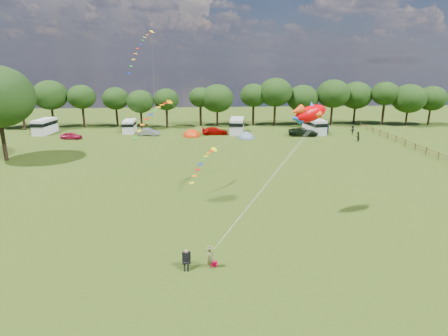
{
  "coord_description": "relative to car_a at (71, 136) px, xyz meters",
  "views": [
    {
      "loc": [
        -2.27,
        -25.93,
        13.78
      ],
      "look_at": [
        0.0,
        8.0,
        4.0
      ],
      "focal_mm": 30.0,
      "sensor_mm": 36.0,
      "label": 1
    }
  ],
  "objects": [
    {
      "name": "tent_orange",
      "position": [
        21.86,
        1.3,
        -0.62
      ],
      "size": [
        3.36,
        3.68,
        2.63
      ],
      "color": "red",
      "rests_on": "ground"
    },
    {
      "name": "campervan_c",
      "position": [
        30.7,
        3.89,
        0.94
      ],
      "size": [
        3.42,
        6.29,
        2.93
      ],
      "rotation": [
        0.0,
        0.0,
        1.42
      ],
      "color": "silver",
      "rests_on": "ground"
    },
    {
      "name": "kite_flyer",
      "position": [
        23.88,
        -45.78,
        0.11
      ],
      "size": [
        0.64,
        0.63,
        1.49
      ],
      "primitive_type": "imported",
      "rotation": [
        0.0,
        0.0,
        0.74
      ],
      "color": "brown",
      "rests_on": "ground"
    },
    {
      "name": "car_d",
      "position": [
        43.01,
        0.18,
        0.14
      ],
      "size": [
        6.1,
        3.63,
        1.56
      ],
      "primitive_type": "imported",
      "rotation": [
        0.0,
        0.0,
        1.38
      ],
      "color": "black",
      "rests_on": "ground"
    },
    {
      "name": "streamer_kite_b",
      "position": [
        18.32,
        -25.35,
        7.37
      ],
      "size": [
        4.33,
        4.69,
        3.81
      ],
      "rotation": [
        0.0,
        0.0,
        0.63
      ],
      "color": "#D68200",
      "rests_on": "ground"
    },
    {
      "name": "campervan_b",
      "position": [
        9.48,
        6.11,
        0.69
      ],
      "size": [
        2.23,
        5.08,
        2.47
      ],
      "rotation": [
        0.0,
        0.0,
        1.59
      ],
      "color": "white",
      "rests_on": "ground"
    },
    {
      "name": "walker_a",
      "position": [
        51.23,
        -5.45,
        0.22
      ],
      "size": [
        0.98,
        0.87,
        1.72
      ],
      "primitive_type": "imported",
      "rotation": [
        0.0,
        0.0,
        3.69
      ],
      "color": "black",
      "rests_on": "ground"
    },
    {
      "name": "campervan_d",
      "position": [
        45.78,
        2.45,
        0.9
      ],
      "size": [
        3.47,
        6.2,
        2.87
      ],
      "rotation": [
        0.0,
        0.0,
        1.75
      ],
      "color": "silver",
      "rests_on": "ground"
    },
    {
      "name": "fence",
      "position": [
        57.57,
        -8.29,
        0.06
      ],
      "size": [
        0.12,
        33.12,
        1.2
      ],
      "color": "#472D19",
      "rests_on": "ground"
    },
    {
      "name": "awning_navy",
      "position": [
        47.14,
        3.36,
        0.24
      ],
      "size": [
        3.08,
        2.63,
        1.76
      ],
      "primitive_type": "cube",
      "rotation": [
        0.0,
        0.0,
        0.12
      ],
      "color": "black",
      "rests_on": "ground"
    },
    {
      "name": "streamer_kite_c",
      "position": [
        23.89,
        -29.15,
        2.71
      ],
      "size": [
        3.2,
        4.96,
        2.81
      ],
      "rotation": [
        0.0,
        0.0,
        0.67
      ],
      "color": "#F6F806",
      "rests_on": "ground"
    },
    {
      "name": "tree_line",
      "position": [
        30.88,
        12.2,
        5.71
      ],
      "size": [
        102.98,
        10.98,
        10.27
      ],
      "color": "black",
      "rests_on": "ground"
    },
    {
      "name": "ground_plane",
      "position": [
        25.57,
        -42.79,
        -0.64
      ],
      "size": [
        180.0,
        180.0,
        0.0
      ],
      "primitive_type": "plane",
      "color": "black",
      "rests_on": "ground"
    },
    {
      "name": "campervan_a",
      "position": [
        -6.85,
        5.97,
        0.89
      ],
      "size": [
        3.23,
        6.1,
        2.85
      ],
      "rotation": [
        0.0,
        0.0,
        1.44
      ],
      "color": "white",
      "rests_on": "ground"
    },
    {
      "name": "car_a",
      "position": [
        0.0,
        0.0,
        0.0
      ],
      "size": [
        4.0,
        2.03,
        1.28
      ],
      "primitive_type": "imported",
      "rotation": [
        0.0,
        0.0,
        1.43
      ],
      "color": "#A01434",
      "rests_on": "ground"
    },
    {
      "name": "fish_kite",
      "position": [
        32.6,
        -37.3,
        8.78
      ],
      "size": [
        3.98,
        2.6,
        2.1
      ],
      "rotation": [
        0.0,
        -0.21,
        0.42
      ],
      "color": "#F20004",
      "rests_on": "ground"
    },
    {
      "name": "streamer_kite_a",
      "position": [
        15.79,
        -14.87,
        15.21
      ],
      "size": [
        3.25,
        5.54,
        5.74
      ],
      "rotation": [
        0.0,
        0.0,
        0.93
      ],
      "color": "#EFE600",
      "rests_on": "ground"
    },
    {
      "name": "tent_greyblue",
      "position": [
        31.9,
        -1.51,
        -0.62
      ],
      "size": [
        3.24,
        3.55,
        2.41
      ],
      "color": "slate",
      "rests_on": "ground"
    },
    {
      "name": "camp_chair",
      "position": [
        22.25,
        -45.7,
        0.22
      ],
      "size": [
        0.62,
        0.61,
        1.43
      ],
      "rotation": [
        0.0,
        0.0,
        0.08
      ],
      "color": "#99999E",
      "rests_on": "ground"
    },
    {
      "name": "car_c",
      "position": [
        26.28,
        2.57,
        0.08
      ],
      "size": [
        4.82,
        2.04,
        1.44
      ],
      "primitive_type": "imported",
      "rotation": [
        0.0,
        0.0,
        1.57
      ],
      "color": "#B20904",
      "rests_on": "ground"
    },
    {
      "name": "car_b",
      "position": [
        13.6,
        2.49,
        0.04
      ],
      "size": [
        4.03,
        2.03,
        1.36
      ],
      "primitive_type": "imported",
      "rotation": [
        0.0,
        0.0,
        1.41
      ],
      "color": "gray",
      "rests_on": "ground"
    },
    {
      "name": "kite_bag",
      "position": [
        24.13,
        -45.54,
        -0.47
      ],
      "size": [
        0.54,
        0.44,
        0.33
      ],
      "primitive_type": "cube",
      "rotation": [
        0.0,
        0.0,
        -0.31
      ],
      "color": "red",
      "rests_on": "ground"
    },
    {
      "name": "walker_b",
      "position": [
        52.88,
        0.93,
        0.22
      ],
      "size": [
        1.23,
        0.89,
        1.73
      ],
      "primitive_type": "imported",
      "rotation": [
        0.0,
        0.0,
        3.52
      ],
      "color": "black",
      "rests_on": "ground"
    }
  ]
}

